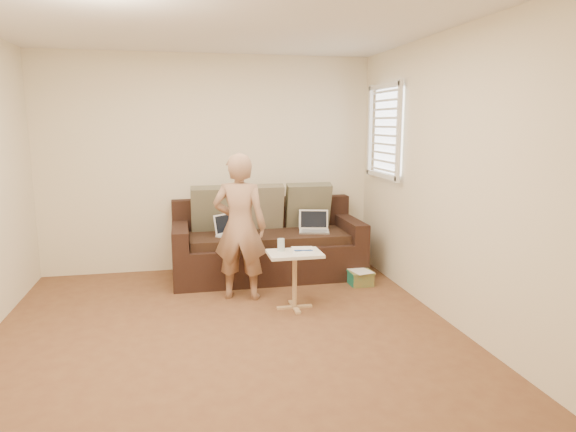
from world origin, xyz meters
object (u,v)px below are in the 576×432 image
at_px(side_table, 295,280).
at_px(person, 240,227).
at_px(sofa, 268,240).
at_px(laptop_silver, 314,232).
at_px(striped_box, 360,278).
at_px(laptop_white, 234,236).
at_px(drinking_glass, 281,245).

bearing_deg(side_table, person, 139.17).
height_order(sofa, laptop_silver, sofa).
xyz_separation_m(laptop_silver, striped_box, (0.41, -0.49, -0.44)).
bearing_deg(side_table, sofa, 93.44).
xyz_separation_m(side_table, striped_box, (0.89, 0.56, -0.20)).
bearing_deg(laptop_white, sofa, -27.53).
relative_size(laptop_silver, side_table, 0.62).
bearing_deg(striped_box, laptop_silver, 130.04).
relative_size(laptop_white, person, 0.23).
bearing_deg(laptop_white, person, -129.84).
height_order(person, drinking_glass, person).
distance_m(sofa, person, 0.90).
bearing_deg(person, sofa, -102.50).
height_order(side_table, striped_box, side_table).
distance_m(laptop_silver, laptop_white, 0.96).
relative_size(sofa, striped_box, 8.45).
distance_m(person, side_table, 0.79).
xyz_separation_m(sofa, side_table, (0.07, -1.14, -0.14)).
height_order(drinking_glass, striped_box, drinking_glass).
relative_size(laptop_white, side_table, 0.61).
xyz_separation_m(laptop_silver, drinking_glass, (-0.59, -0.97, 0.11)).
height_order(sofa, person, person).
relative_size(laptop_silver, laptop_white, 1.01).
bearing_deg(side_table, drinking_glass, 146.52).
bearing_deg(sofa, side_table, -86.56).
relative_size(person, striped_box, 5.79).
xyz_separation_m(sofa, laptop_silver, (0.54, -0.09, 0.10)).
xyz_separation_m(sofa, person, (-0.41, -0.73, 0.33)).
relative_size(sofa, side_table, 3.88).
height_order(laptop_silver, person, person).
bearing_deg(person, laptop_white, -72.89).
bearing_deg(sofa, drinking_glass, -92.71).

